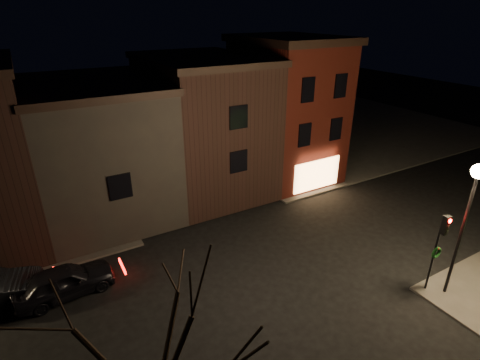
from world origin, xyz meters
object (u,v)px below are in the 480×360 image
Objects in this scene: traffic_signal at (440,242)px; parked_car_a at (64,281)px; street_lamp_near at (472,196)px; bare_tree_left at (145,348)px.

parked_car_a is at bearing 150.68° from traffic_signal.
street_lamp_near is 18.43m from parked_car_a.
bare_tree_left is 11.01m from parked_car_a.
street_lamp_near is at bearing -124.71° from parked_car_a.
parked_car_a is (-15.53, 8.88, -4.42)m from street_lamp_near.
street_lamp_near is at bearing -39.37° from traffic_signal.
traffic_signal is 13.93m from bare_tree_left.
traffic_signal is 0.54× the size of bare_tree_left.
street_lamp_near reaches higher than traffic_signal.
street_lamp_near is 2.49m from traffic_signal.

